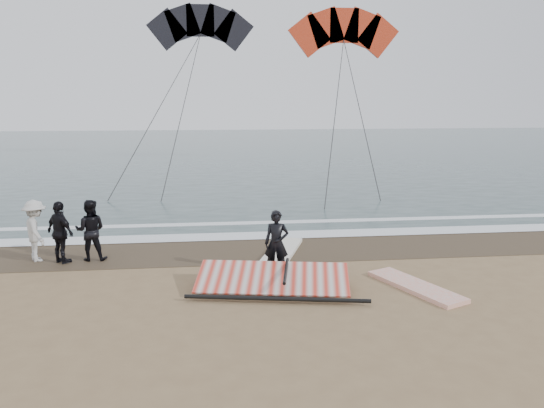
{
  "coord_description": "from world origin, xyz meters",
  "views": [
    {
      "loc": [
        -1.27,
        -9.87,
        4.22
      ],
      "look_at": [
        0.17,
        3.0,
        1.6
      ],
      "focal_mm": 35.0,
      "sensor_mm": 36.0,
      "label": 1
    }
  ],
  "objects_px": {
    "board_white": "(415,286)",
    "sail_rig": "(269,280)",
    "board_cream": "(282,252)",
    "man_main": "(277,243)"
  },
  "relations": [
    {
      "from": "man_main",
      "to": "sail_rig",
      "type": "relative_size",
      "value": 0.41
    },
    {
      "from": "sail_rig",
      "to": "board_cream",
      "type": "bearing_deg",
      "value": 76.58
    },
    {
      "from": "sail_rig",
      "to": "board_white",
      "type": "bearing_deg",
      "value": -6.54
    },
    {
      "from": "man_main",
      "to": "board_white",
      "type": "relative_size",
      "value": 0.64
    },
    {
      "from": "board_cream",
      "to": "sail_rig",
      "type": "height_order",
      "value": "sail_rig"
    },
    {
      "from": "board_white",
      "to": "sail_rig",
      "type": "distance_m",
      "value": 3.3
    },
    {
      "from": "board_white",
      "to": "sail_rig",
      "type": "bearing_deg",
      "value": 149.93
    },
    {
      "from": "board_cream",
      "to": "sail_rig",
      "type": "distance_m",
      "value": 2.71
    },
    {
      "from": "board_white",
      "to": "board_cream",
      "type": "height_order",
      "value": "board_cream"
    },
    {
      "from": "man_main",
      "to": "board_white",
      "type": "height_order",
      "value": "man_main"
    }
  ]
}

